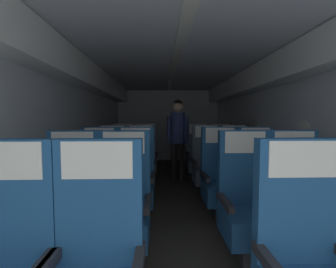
{
  "coord_description": "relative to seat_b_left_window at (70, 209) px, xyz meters",
  "views": [
    {
      "loc": [
        -0.22,
        0.17,
        1.29
      ],
      "look_at": [
        -0.1,
        4.03,
        1.03
      ],
      "focal_mm": 25.0,
      "sensor_mm": 36.0,
      "label": 1
    }
  ],
  "objects": [
    {
      "name": "seat_d_left_aisle",
      "position": [
        0.46,
        1.79,
        0.0
      ],
      "size": [
        0.5,
        0.49,
        1.18
      ],
      "color": "#38383D",
      "rests_on": "ground"
    },
    {
      "name": "ground",
      "position": [
        1.02,
        1.49,
        -0.51
      ],
      "size": [
        3.33,
        7.79,
        0.02
      ],
      "primitive_type": "cube",
      "color": "#3D3833"
    },
    {
      "name": "seat_c_right_aisle",
      "position": [
        2.04,
        0.89,
        0.0
      ],
      "size": [
        0.5,
        0.49,
        1.18
      ],
      "color": "#38383D",
      "rests_on": "ground"
    },
    {
      "name": "fuselage_shell",
      "position": [
        1.03,
        1.75,
        1.08
      ],
      "size": [
        3.21,
        7.44,
        2.21
      ],
      "color": "silver",
      "rests_on": "ground"
    },
    {
      "name": "seat_b_right_window",
      "position": [
        1.58,
        -0.0,
        0.0
      ],
      "size": [
        0.5,
        0.49,
        1.18
      ],
      "color": "#38383D",
      "rests_on": "ground"
    },
    {
      "name": "seat_e_left_aisle",
      "position": [
        0.47,
        2.69,
        0.0
      ],
      "size": [
        0.5,
        0.49,
        1.18
      ],
      "color": "#38383D",
      "rests_on": "ground"
    },
    {
      "name": "seat_b_left_aisle",
      "position": [
        0.47,
        -0.01,
        0.0
      ],
      "size": [
        0.5,
        0.49,
        1.18
      ],
      "color": "#38383D",
      "rests_on": "ground"
    },
    {
      "name": "seat_d_left_window",
      "position": [
        -0.0,
        1.79,
        0.0
      ],
      "size": [
        0.5,
        0.49,
        1.18
      ],
      "color": "#38383D",
      "rests_on": "ground"
    },
    {
      "name": "seat_c_right_window",
      "position": [
        1.58,
        0.89,
        0.0
      ],
      "size": [
        0.5,
        0.49,
        1.18
      ],
      "color": "#38383D",
      "rests_on": "ground"
    },
    {
      "name": "seat_d_right_aisle",
      "position": [
        2.04,
        1.81,
        0.0
      ],
      "size": [
        0.5,
        0.49,
        1.18
      ],
      "color": "#38383D",
      "rests_on": "ground"
    },
    {
      "name": "seat_e_right_aisle",
      "position": [
        2.05,
        2.7,
        0.0
      ],
      "size": [
        0.5,
        0.49,
        1.18
      ],
      "color": "#38383D",
      "rests_on": "ground"
    },
    {
      "name": "seat_c_left_window",
      "position": [
        0.01,
        0.9,
        0.0
      ],
      "size": [
        0.5,
        0.49,
        1.18
      ],
      "color": "#38383D",
      "rests_on": "ground"
    },
    {
      "name": "seat_b_right_aisle",
      "position": [
        2.05,
        0.01,
        0.0
      ],
      "size": [
        0.5,
        0.49,
        1.18
      ],
      "color": "#38383D",
      "rests_on": "ground"
    },
    {
      "name": "seat_e_left_window",
      "position": [
        -0.0,
        2.7,
        0.0
      ],
      "size": [
        0.5,
        0.49,
        1.18
      ],
      "color": "#38383D",
      "rests_on": "ground"
    },
    {
      "name": "seat_d_right_window",
      "position": [
        1.57,
        1.8,
        0.0
      ],
      "size": [
        0.5,
        0.49,
        1.18
      ],
      "color": "#38383D",
      "rests_on": "ground"
    },
    {
      "name": "flight_attendant",
      "position": [
        1.14,
        2.67,
        0.54
      ],
      "size": [
        0.43,
        0.28,
        1.67
      ],
      "rotation": [
        0.0,
        0.0,
        3.32
      ],
      "color": "black",
      "rests_on": "ground"
    },
    {
      "name": "seat_c_left_aisle",
      "position": [
        0.48,
        0.89,
        0.0
      ],
      "size": [
        0.5,
        0.49,
        1.18
      ],
      "color": "#38383D",
      "rests_on": "ground"
    },
    {
      "name": "seat_e_right_window",
      "position": [
        1.57,
        2.71,
        0.0
      ],
      "size": [
        0.5,
        0.49,
        1.18
      ],
      "color": "#38383D",
      "rests_on": "ground"
    },
    {
      "name": "seat_b_left_window",
      "position": [
        0.0,
        0.0,
        0.0
      ],
      "size": [
        0.5,
        0.49,
        1.18
      ],
      "color": "#38383D",
      "rests_on": "ground"
    }
  ]
}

